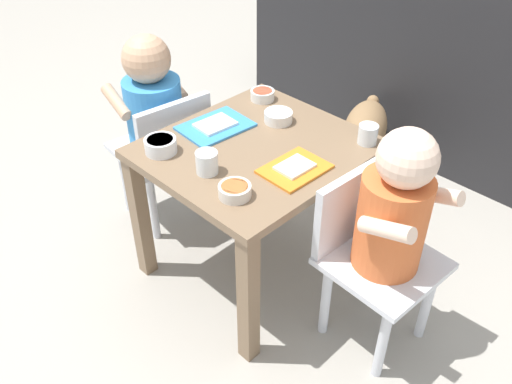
% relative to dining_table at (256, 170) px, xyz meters
% --- Properties ---
extents(ground_plane, '(7.00, 7.00, 0.00)m').
position_rel_dining_table_xyz_m(ground_plane, '(0.00, 0.00, -0.39)').
color(ground_plane, '#9E998E').
extents(kitchen_cabinet_back, '(1.79, 0.39, 1.03)m').
position_rel_dining_table_xyz_m(kitchen_cabinet_back, '(0.00, 1.10, 0.12)').
color(kitchen_cabinet_back, '#232326').
rests_on(kitchen_cabinet_back, ground).
extents(dining_table, '(0.54, 0.60, 0.47)m').
position_rel_dining_table_xyz_m(dining_table, '(0.00, 0.00, 0.00)').
color(dining_table, '#7A6047').
rests_on(dining_table, ground).
extents(seated_child_left, '(0.31, 0.31, 0.69)m').
position_rel_dining_table_xyz_m(seated_child_left, '(-0.43, -0.04, 0.05)').
color(seated_child_left, silver).
rests_on(seated_child_left, ground).
extents(seated_child_right, '(0.30, 0.30, 0.69)m').
position_rel_dining_table_xyz_m(seated_child_right, '(0.43, 0.04, 0.05)').
color(seated_child_right, silver).
rests_on(seated_child_right, ground).
extents(dog, '(0.32, 0.46, 0.32)m').
position_rel_dining_table_xyz_m(dog, '(-0.06, 0.66, -0.18)').
color(dog, olive).
rests_on(dog, ground).
extents(food_tray_left, '(0.17, 0.22, 0.02)m').
position_rel_dining_table_xyz_m(food_tray_left, '(-0.16, -0.01, 0.09)').
color(food_tray_left, '#388CD8').
rests_on(food_tray_left, dining_table).
extents(food_tray_right, '(0.14, 0.18, 0.02)m').
position_rel_dining_table_xyz_m(food_tray_right, '(0.16, -0.01, 0.09)').
color(food_tray_right, orange).
rests_on(food_tray_right, dining_table).
extents(water_cup_left, '(0.06, 0.06, 0.06)m').
position_rel_dining_table_xyz_m(water_cup_left, '(0.21, 0.24, 0.11)').
color(water_cup_left, white).
rests_on(water_cup_left, dining_table).
extents(water_cup_right, '(0.06, 0.06, 0.06)m').
position_rel_dining_table_xyz_m(water_cup_right, '(0.00, -0.18, 0.11)').
color(water_cup_right, white).
rests_on(water_cup_right, dining_table).
extents(cereal_bowl_left_side, '(0.08, 0.08, 0.03)m').
position_rel_dining_table_xyz_m(cereal_bowl_left_side, '(-0.19, 0.22, 0.10)').
color(cereal_bowl_left_side, white).
rests_on(cereal_bowl_left_side, dining_table).
extents(veggie_bowl_far, '(0.08, 0.08, 0.03)m').
position_rel_dining_table_xyz_m(veggie_bowl_far, '(0.13, -0.20, 0.10)').
color(veggie_bowl_far, silver).
rests_on(veggie_bowl_far, dining_table).
extents(veggie_bowl_near, '(0.09, 0.09, 0.03)m').
position_rel_dining_table_xyz_m(veggie_bowl_near, '(-0.05, 0.15, 0.10)').
color(veggie_bowl_near, white).
rests_on(veggie_bowl_near, dining_table).
extents(cereal_bowl_right_side, '(0.09, 0.09, 0.04)m').
position_rel_dining_table_xyz_m(cereal_bowl_right_side, '(-0.17, -0.21, 0.11)').
color(cereal_bowl_right_side, white).
rests_on(cereal_bowl_right_side, dining_table).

